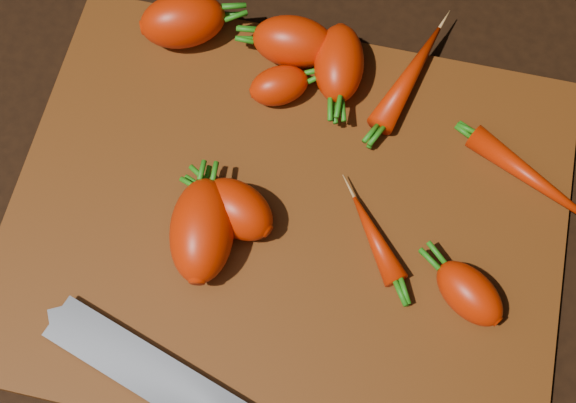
# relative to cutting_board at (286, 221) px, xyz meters

# --- Properties ---
(ground) EXTENTS (2.00, 2.00, 0.01)m
(ground) POSITION_rel_cutting_board_xyz_m (0.00, 0.00, -0.01)
(ground) COLOR black
(cutting_board) EXTENTS (0.50, 0.40, 0.01)m
(cutting_board) POSITION_rel_cutting_board_xyz_m (0.00, 0.00, 0.00)
(cutting_board) COLOR #56290B
(cutting_board) RESTS_ON ground
(carrot_0) EXTENTS (0.10, 0.08, 0.05)m
(carrot_0) POSITION_rel_cutting_board_xyz_m (-0.14, 0.17, 0.03)
(carrot_0) COLOR red
(carrot_0) RESTS_ON cutting_board
(carrot_1) EXTENTS (0.08, 0.07, 0.05)m
(carrot_1) POSITION_rel_cutting_board_xyz_m (-0.04, -0.01, 0.03)
(carrot_1) COLOR red
(carrot_1) RESTS_ON cutting_board
(carrot_2) EXTENTS (0.06, 0.09, 0.05)m
(carrot_2) POSITION_rel_cutting_board_xyz_m (0.02, 0.16, 0.03)
(carrot_2) COLOR red
(carrot_2) RESTS_ON cutting_board
(carrot_3) EXTENTS (0.07, 0.10, 0.06)m
(carrot_3) POSITION_rel_cutting_board_xyz_m (-0.07, -0.04, 0.03)
(carrot_3) COLOR red
(carrot_3) RESTS_ON cutting_board
(carrot_4) EXTENTS (0.08, 0.05, 0.05)m
(carrot_4) POSITION_rel_cutting_board_xyz_m (-0.03, 0.17, 0.03)
(carrot_4) COLOR red
(carrot_4) RESTS_ON cutting_board
(carrot_5) EXTENTS (0.07, 0.06, 0.04)m
(carrot_5) POSITION_rel_cutting_board_xyz_m (-0.03, 0.12, 0.02)
(carrot_5) COLOR red
(carrot_5) RESTS_ON cutting_board
(carrot_6) EXTENTS (0.08, 0.07, 0.04)m
(carrot_6) POSITION_rel_cutting_board_xyz_m (0.17, -0.04, 0.03)
(carrot_6) COLOR red
(carrot_6) RESTS_ON cutting_board
(carrot_7) EXTENTS (0.06, 0.13, 0.03)m
(carrot_7) POSITION_rel_cutting_board_xyz_m (0.09, 0.16, 0.02)
(carrot_7) COLOR red
(carrot_7) RESTS_ON cutting_board
(carrot_8) EXTENTS (0.13, 0.09, 0.02)m
(carrot_8) POSITION_rel_cutting_board_xyz_m (0.21, 0.08, 0.02)
(carrot_8) COLOR red
(carrot_8) RESTS_ON cutting_board
(carrot_9) EXTENTS (0.07, 0.08, 0.02)m
(carrot_9) POSITION_rel_cutting_board_xyz_m (0.08, -0.00, 0.02)
(carrot_9) COLOR red
(carrot_9) RESTS_ON cutting_board
(knife) EXTENTS (0.35, 0.14, 0.02)m
(knife) POSITION_rel_cutting_board_xyz_m (-0.05, -0.17, 0.01)
(knife) COLOR gray
(knife) RESTS_ON cutting_board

